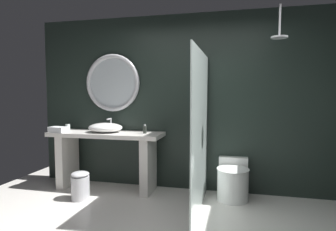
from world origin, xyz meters
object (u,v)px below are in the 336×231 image
at_px(vessel_sink, 105,128).
at_px(soap_dispenser, 145,129).
at_px(waste_bin, 80,185).
at_px(round_wall_mirror, 112,83).
at_px(tumbler_cup, 68,127).
at_px(rain_shower_head, 279,34).
at_px(folded_hand_towel, 58,130).
at_px(toilet, 233,180).

distance_m(vessel_sink, soap_dispenser, 0.61).
bearing_deg(soap_dispenser, waste_bin, -146.49).
xyz_separation_m(vessel_sink, round_wall_mirror, (0.01, 0.26, 0.67)).
height_order(vessel_sink, tumbler_cup, vessel_sink).
relative_size(rain_shower_head, folded_hand_towel, 1.56).
xyz_separation_m(round_wall_mirror, toilet, (1.86, -0.21, -1.35)).
distance_m(vessel_sink, waste_bin, 0.89).
bearing_deg(vessel_sink, tumbler_cup, 174.53).
relative_size(toilet, folded_hand_towel, 2.43).
relative_size(tumbler_cup, toilet, 0.16).
bearing_deg(soap_dispenser, vessel_sink, -178.15).
bearing_deg(toilet, rain_shower_head, -25.67).
xyz_separation_m(tumbler_cup, round_wall_mirror, (0.68, 0.19, 0.69)).
relative_size(waste_bin, folded_hand_towel, 1.52).
height_order(round_wall_mirror, toilet, round_wall_mirror).
xyz_separation_m(soap_dispenser, toilet, (1.25, 0.03, -0.67)).
bearing_deg(folded_hand_towel, soap_dispenser, 8.18).
bearing_deg(folded_hand_towel, waste_bin, -30.62).
height_order(tumbler_cup, folded_hand_towel, tumbler_cup).
bearing_deg(round_wall_mirror, soap_dispenser, -21.56).
distance_m(tumbler_cup, folded_hand_towel, 0.23).
bearing_deg(folded_hand_towel, vessel_sink, 13.64).
relative_size(soap_dispenser, rain_shower_head, 0.33).
relative_size(rain_shower_head, waste_bin, 1.03).
relative_size(vessel_sink, tumbler_cup, 5.33).
height_order(round_wall_mirror, folded_hand_towel, round_wall_mirror).
xyz_separation_m(vessel_sink, toilet, (1.86, 0.05, -0.68)).
height_order(vessel_sink, rain_shower_head, rain_shower_head).
height_order(soap_dispenser, folded_hand_towel, soap_dispenser).
bearing_deg(round_wall_mirror, folded_hand_towel, -148.45).
bearing_deg(rain_shower_head, folded_hand_towel, 179.43).
distance_m(toilet, folded_hand_towel, 2.64).
bearing_deg(folded_hand_towel, round_wall_mirror, 31.55).
distance_m(vessel_sink, folded_hand_towel, 0.71).
distance_m(rain_shower_head, waste_bin, 3.21).
xyz_separation_m(waste_bin, folded_hand_towel, (-0.54, 0.32, 0.71)).
distance_m(soap_dispenser, rain_shower_head, 2.17).
bearing_deg(vessel_sink, toilet, 1.55).
height_order(soap_dispenser, rain_shower_head, rain_shower_head).
bearing_deg(vessel_sink, round_wall_mirror, 88.71).
relative_size(soap_dispenser, round_wall_mirror, 0.15).
distance_m(tumbler_cup, round_wall_mirror, 0.99).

